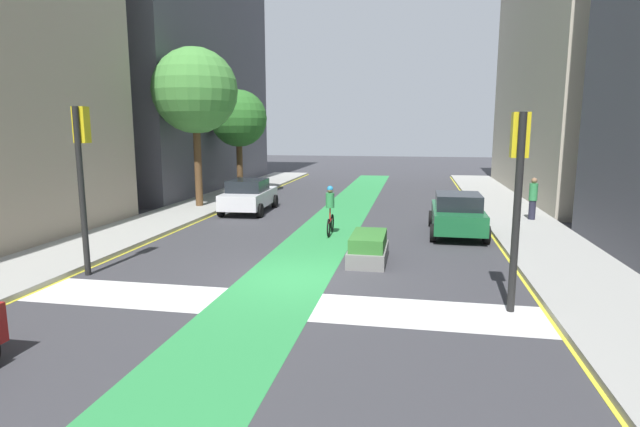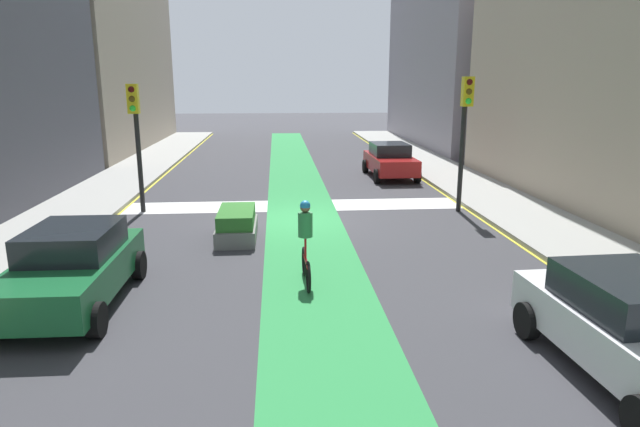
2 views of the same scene
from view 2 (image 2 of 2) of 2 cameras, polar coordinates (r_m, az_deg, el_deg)
The scene contains 14 objects.
ground_plane at distance 17.84m, azimuth -2.43°, elevation -0.60°, with size 120.00×120.00×0.00m, color #38383D.
bike_lane_paint at distance 17.85m, azimuth -1.72°, elevation -0.57°, with size 2.40×60.00×0.01m, color #2D8C47.
crosswalk_band at distance 19.79m, azimuth -2.65°, elevation 0.83°, with size 12.00×1.80×0.01m, color silver.
sidewalk_left at distance 19.57m, azimuth 20.07°, elevation 0.08°, with size 3.00×60.00×0.15m, color #9E9E99.
curb_stripe_left at distance 19.02m, azimuth 15.94°, elevation -0.21°, with size 0.16×60.00×0.01m, color yellow.
sidewalk_right at distance 19.10m, azimuth -25.54°, elevation -0.76°, with size 3.00×60.00×0.15m, color #9E9E99.
curb_stripe_right at distance 18.63m, azimuth -21.21°, elevation -0.90°, with size 0.16×60.00×0.01m, color yellow.
traffic_signal_near_right at distance 19.26m, azimuth -18.62°, elevation 8.84°, with size 0.35×0.52×4.29m.
traffic_signal_near_left at distance 18.97m, azimuth 14.84°, elevation 9.48°, with size 0.35×0.52×4.52m.
car_green_right_far at distance 11.97m, azimuth -24.32°, elevation -5.04°, with size 2.05×4.22×1.57m.
car_red_left_near at distance 25.72m, azimuth 7.30°, elevation 5.52°, with size 2.07×4.23×1.57m.
car_white_left_far at distance 9.58m, azimuth 29.82°, elevation -10.26°, with size 2.18×4.28×1.57m.
cyclist_in_lane at distance 12.06m, azimuth -1.50°, elevation -2.82°, with size 0.32×1.73×1.86m.
median_planter at distance 15.72m, azimuth -8.64°, elevation -1.19°, with size 1.09×2.24×0.85m.
Camera 2 is at (0.61, 17.28, 4.39)m, focal length 30.78 mm.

